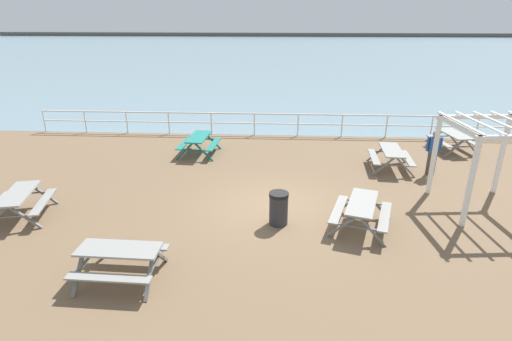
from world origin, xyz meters
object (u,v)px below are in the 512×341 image
picnic_table_near_left (362,208)px  lattice_pergola (492,145)px  picnic_table_far_left (120,256)px  litter_bin (279,208)px  picnic_table_seaward (19,199)px  picnic_table_mid_centre (391,154)px  picnic_table_far_right (454,138)px  visitor (433,150)px  picnic_table_near_right (199,141)px

picnic_table_near_left → lattice_pergola: (3.86, 1.46, 1.41)m
picnic_table_far_left → lattice_pergola: lattice_pergola is taller
litter_bin → picnic_table_far_left: bearing=-142.0°
picnic_table_far_left → picnic_table_seaward: bearing=147.6°
picnic_table_mid_centre → picnic_table_far_right: same height
picnic_table_far_left → litter_bin: 4.41m
picnic_table_seaward → visitor: (12.96, 4.08, 0.36)m
picnic_table_far_left → picnic_table_far_right: size_ratio=0.91×
lattice_pergola → picnic_table_near_right: bearing=149.5°
visitor → lattice_pergola: 2.92m
picnic_table_mid_centre → picnic_table_seaward: same height
visitor → picnic_table_mid_centre: bearing=74.4°
picnic_table_near_right → visitor: visitor is taller
lattice_pergola → visitor: bearing=97.1°
picnic_table_near_left → lattice_pergola: lattice_pergola is taller
picnic_table_mid_centre → visitor: 1.46m
picnic_table_near_left → picnic_table_mid_centre: 5.03m
picnic_table_near_left → picnic_table_far_right: (5.16, 7.00, 0.00)m
picnic_table_near_left → picnic_table_seaward: (-9.69, 0.03, 0.00)m
picnic_table_near_left → litter_bin: (-2.26, 0.08, -0.10)m
picnic_table_far_left → picnic_table_far_right: same height
litter_bin → picnic_table_mid_centre: bearing=47.2°
picnic_table_mid_centre → litter_bin: litter_bin is taller
picnic_table_mid_centre → lattice_pergola: size_ratio=0.69×
picnic_table_near_right → picnic_table_far_right: 10.83m
picnic_table_mid_centre → picnic_table_far_left: (-7.69, -7.26, 0.00)m
picnic_table_far_right → lattice_pergola: size_ratio=0.73×
picnic_table_mid_centre → picnic_table_seaward: size_ratio=0.91×
picnic_table_near_right → picnic_table_far_right: same height
picnic_table_mid_centre → visitor: size_ratio=1.15×
visitor → picnic_table_near_left: bearing=147.3°
picnic_table_near_right → picnic_table_seaward: same height
picnic_table_near_left → picnic_table_far_right: bearing=-19.2°
picnic_table_near_left → picnic_table_far_right: same height
picnic_table_mid_centre → lattice_pergola: (1.91, -3.18, 1.41)m
picnic_table_far_left → picnic_table_seaward: 4.77m
picnic_table_far_left → picnic_table_mid_centre: bearing=45.0°
picnic_table_near_right → picnic_table_far_left: 8.55m
lattice_pergola → picnic_table_far_left: bearing=-162.2°
picnic_table_seaward → litter_bin: bearing=-102.6°
picnic_table_near_right → lattice_pergola: (9.47, -4.46, 1.41)m
picnic_table_seaward → lattice_pergola: bearing=-97.0°
picnic_table_near_right → visitor: size_ratio=1.14×
picnic_table_near_left → visitor: (3.27, 4.12, 0.36)m
picnic_table_mid_centre → picnic_table_far_right: 3.99m
picnic_table_far_right → litter_bin: (-7.42, -6.92, -0.10)m
picnic_table_far_left → picnic_table_far_right: bearing=43.0°
picnic_table_seaward → lattice_pergola: (13.55, 1.42, 1.41)m
picnic_table_near_left → picnic_table_near_right: (-5.61, 5.92, 0.00)m
visitor → litter_bin: bearing=131.9°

